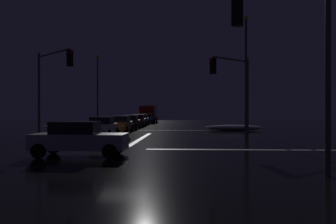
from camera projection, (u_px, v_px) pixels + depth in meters
ground at (124, 150)px, 19.89m from camera, size 120.00×120.00×0.10m
stop_line_north at (141, 139)px, 27.30m from camera, size 0.35×12.64×0.01m
centre_line_ns at (155, 130)px, 38.88m from camera, size 22.00×0.15×0.01m
crosswalk_bar_east at (266, 150)px, 19.50m from camera, size 12.64×0.40×0.01m
snow_bank_left_curb at (82, 127)px, 41.15m from camera, size 9.14×1.50×0.47m
snow_bank_right_curb at (234, 128)px, 38.62m from camera, size 6.03×1.50×0.57m
sedan_white at (102, 127)px, 29.23m from camera, size 2.02×4.33×1.57m
sedan_orange at (120, 124)px, 34.99m from camera, size 2.02×4.33×1.57m
sedan_black at (130, 122)px, 41.18m from camera, size 2.02×4.33×1.57m
sedan_red at (137, 120)px, 47.39m from camera, size 2.02×4.33×1.57m
sedan_green at (141, 119)px, 52.64m from camera, size 2.02×4.33×1.57m
sedan_blue at (146, 119)px, 58.86m from camera, size 2.02×4.33×1.57m
box_truck at (149, 113)px, 65.79m from camera, size 2.68×8.28×3.08m
sedan_silver_crossing at (79, 138)px, 16.81m from camera, size 4.33×2.02×1.57m
traffic_signal_nw at (51, 77)px, 26.53m from camera, size 3.82×3.82×6.44m
traffic_signal_ne at (233, 82)px, 26.15m from camera, size 3.03×3.03×5.96m
traffic_signal_se at (286, 36)px, 12.73m from camera, size 2.82×2.82×6.76m
streetlamp_right_near at (246, 67)px, 32.43m from camera, size 0.44×0.44×10.39m
streetlamp_left_far at (98, 85)px, 49.29m from camera, size 0.44×0.44×9.47m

